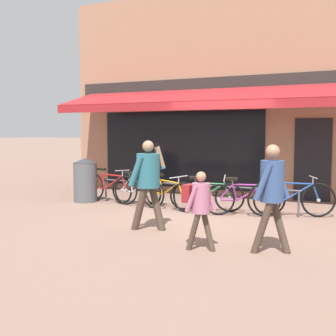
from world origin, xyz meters
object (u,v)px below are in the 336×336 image
at_px(bicycle_orange, 167,193).
at_px(litter_bin, 85,180).
at_px(bicycle_red, 109,187).
at_px(bicycle_green, 206,196).
at_px(bicycle_purple, 244,199).
at_px(bicycle_blue, 291,199).
at_px(pedestrian_second_adult, 272,187).
at_px(bicycle_silver, 137,191).
at_px(pedestrian_child, 199,201).
at_px(pedestrian_adult, 148,176).

distance_m(bicycle_orange, litter_bin, 2.28).
distance_m(bicycle_red, bicycle_green, 2.60).
height_order(bicycle_purple, litter_bin, litter_bin).
distance_m(bicycle_blue, pedestrian_second_adult, 2.86).
distance_m(bicycle_green, pedestrian_second_adult, 3.31).
distance_m(bicycle_silver, bicycle_green, 1.75).
bearing_deg(pedestrian_child, bicycle_purple, 102.38).
height_order(bicycle_blue, pedestrian_child, pedestrian_child).
distance_m(bicycle_red, bicycle_silver, 0.85).
bearing_deg(pedestrian_child, pedestrian_second_adult, 27.92).
distance_m(bicycle_red, pedestrian_second_adult, 5.30).
bearing_deg(bicycle_blue, pedestrian_adult, -155.51).
xyz_separation_m(pedestrian_adult, pedestrian_child, (1.30, -0.83, -0.24)).
distance_m(pedestrian_adult, pedestrian_child, 1.56).
bearing_deg(bicycle_red, bicycle_silver, 1.98).
relative_size(bicycle_orange, litter_bin, 1.46).
distance_m(pedestrian_child, litter_bin, 5.05).
distance_m(bicycle_red, bicycle_purple, 3.48).
height_order(bicycle_red, bicycle_silver, bicycle_red).
bearing_deg(bicycle_purple, pedestrian_second_adult, -88.68).
height_order(bicycle_silver, bicycle_orange, bicycle_silver).
height_order(bicycle_red, pedestrian_adult, pedestrian_adult).
height_order(bicycle_green, pedestrian_adult, pedestrian_adult).
bearing_deg(pedestrian_second_adult, bicycle_purple, 113.67).
xyz_separation_m(bicycle_green, bicycle_purple, (0.88, -0.12, 0.01)).
relative_size(bicycle_purple, bicycle_blue, 0.97).
bearing_deg(pedestrian_adult, bicycle_orange, 114.13).
relative_size(bicycle_green, pedestrian_second_adult, 1.02).
height_order(bicycle_green, pedestrian_second_adult, pedestrian_second_adult).
bearing_deg(bicycle_silver, bicycle_red, -172.49).
height_order(bicycle_silver, pedestrian_second_adult, pedestrian_second_adult).
height_order(bicycle_silver, bicycle_blue, bicycle_blue).
xyz_separation_m(pedestrian_child, pedestrian_second_adult, (1.01, 0.30, 0.23)).
bearing_deg(bicycle_silver, bicycle_blue, 17.29).
bearing_deg(pedestrian_adult, bicycle_green, 88.02).
bearing_deg(bicycle_orange, bicycle_green, 28.13).
bearing_deg(bicycle_red, bicycle_blue, 9.87).
xyz_separation_m(bicycle_red, litter_bin, (-0.63, -0.13, 0.17)).
distance_m(bicycle_purple, litter_bin, 4.11).
relative_size(pedestrian_adult, pedestrian_child, 1.36).
bearing_deg(litter_bin, bicycle_purple, -0.87).
height_order(bicycle_purple, pedestrian_adult, pedestrian_adult).
height_order(pedestrian_adult, pedestrian_second_adult, pedestrian_adult).
bearing_deg(bicycle_blue, litter_bin, 160.93).
height_order(bicycle_red, pedestrian_second_adult, pedestrian_second_adult).
bearing_deg(pedestrian_adult, bicycle_silver, 132.07).
relative_size(pedestrian_child, pedestrian_second_adult, 0.75).
relative_size(bicycle_purple, litter_bin, 1.51).
relative_size(bicycle_purple, pedestrian_second_adult, 1.03).
height_order(bicycle_red, pedestrian_child, pedestrian_child).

